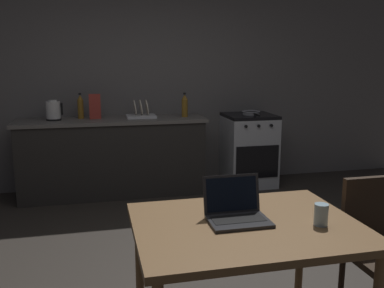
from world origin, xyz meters
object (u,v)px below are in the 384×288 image
object	(u,v)px
dining_table	(246,235)
cereal_box	(95,106)
bottle_b	(80,107)
laptop	(236,212)
dish_rack	(141,114)
chair	(379,243)
electric_kettle	(53,111)
frying_pan	(251,113)
stove_oven	(249,150)
bottle	(185,105)
drinking_glass	(321,215)

from	to	relation	value
dining_table	cereal_box	bearing A→B (deg)	104.31
bottle_b	dining_table	bearing A→B (deg)	-73.10
laptop	dish_rack	distance (m)	2.90
chair	dish_rack	world-z (taller)	dish_rack
bottle_b	chair	bearing A→B (deg)	-59.39
electric_kettle	frying_pan	xyz separation A→B (m)	(2.35, -0.03, -0.08)
dining_table	stove_oven	bearing A→B (deg)	69.03
bottle_b	laptop	bearing A→B (deg)	-73.57
dining_table	cereal_box	size ratio (longest dim) A/B	4.16
dining_table	bottle_b	xyz separation A→B (m)	(-0.92, 3.02, 0.39)
laptop	cereal_box	world-z (taller)	cereal_box
cereal_box	bottle_b	xyz separation A→B (m)	(-0.16, 0.06, -0.00)
cereal_box	bottle_b	world-z (taller)	bottle_b
laptop	frying_pan	world-z (taller)	laptop
chair	bottle	bearing A→B (deg)	114.81
chair	laptop	world-z (taller)	laptop
dining_table	electric_kettle	size ratio (longest dim) A/B	5.20
laptop	electric_kettle	world-z (taller)	electric_kettle
drinking_glass	cereal_box	distance (m)	3.28
chair	dish_rack	distance (m)	3.13
chair	cereal_box	world-z (taller)	cereal_box
laptop	electric_kettle	distance (m)	3.13
dining_table	dish_rack	distance (m)	2.96
bottle_b	dish_rack	bearing A→B (deg)	-6.63
bottle	drinking_glass	bearing A→B (deg)	-88.49
chair	cereal_box	distance (m)	3.38
laptop	cereal_box	size ratio (longest dim) A/B	1.12
stove_oven	chair	distance (m)	2.92
laptop	cereal_box	bearing A→B (deg)	92.58
stove_oven	laptop	xyz separation A→B (m)	(-1.17, -2.89, 0.32)
drinking_glass	laptop	bearing A→B (deg)	157.93
electric_kettle	bottle_b	bearing A→B (deg)	15.23
bottle	chair	bearing A→B (deg)	-78.82
bottle	bottle_b	distance (m)	1.21
dining_table	dish_rack	xyz separation A→B (m)	(-0.23, 2.94, 0.29)
bottle_b	bottle	bearing A→B (deg)	-6.17
drinking_glass	dish_rack	distance (m)	3.12
cereal_box	bottle	bearing A→B (deg)	-3.85
bottle	frying_pan	bearing A→B (deg)	1.36
cereal_box	dish_rack	xyz separation A→B (m)	(0.53, -0.02, -0.10)
stove_oven	laptop	distance (m)	3.13
stove_oven	laptop	size ratio (longest dim) A/B	2.82
laptop	drinking_glass	world-z (taller)	laptop
frying_pan	dish_rack	bearing A→B (deg)	178.75
electric_kettle	chair	bearing A→B (deg)	-54.66
electric_kettle	bottle_b	distance (m)	0.31
cereal_box	drinking_glass	bearing A→B (deg)	-70.01
cereal_box	bottle_b	size ratio (longest dim) A/B	0.97
electric_kettle	drinking_glass	distance (m)	3.45
bottle	cereal_box	xyz separation A→B (m)	(-1.04, 0.07, 0.01)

